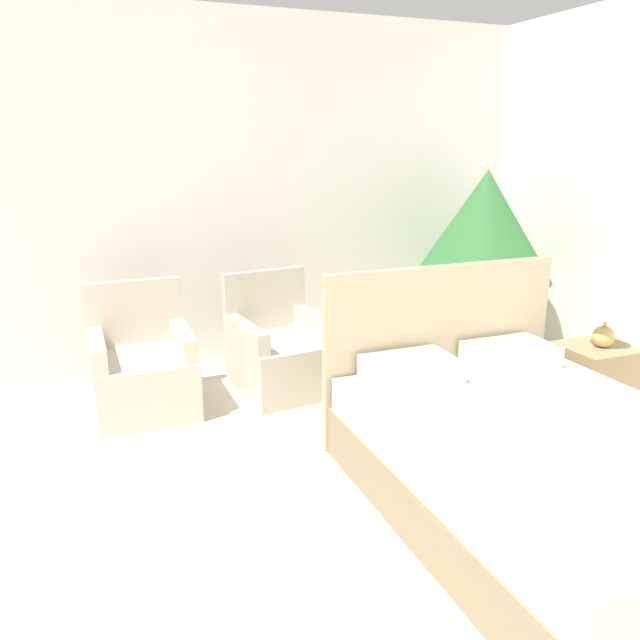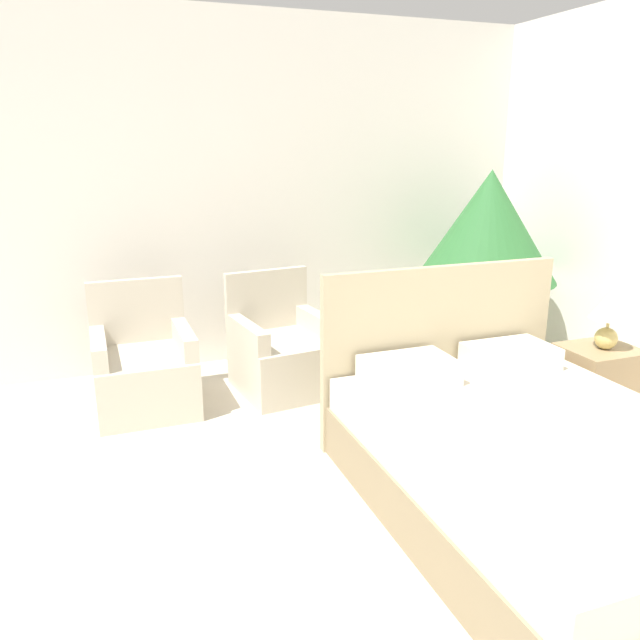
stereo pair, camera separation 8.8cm
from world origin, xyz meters
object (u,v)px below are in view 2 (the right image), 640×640
armchair_near_window_right (283,356)px  potted_palm (488,230)px  table_lamp (610,311)px  armchair_near_window_left (145,373)px  nightstand (597,384)px  bed (536,463)px

armchair_near_window_right → potted_palm: size_ratio=0.54×
armchair_near_window_right → table_lamp: table_lamp is taller
armchair_near_window_left → nightstand: bearing=-24.3°
bed → armchair_near_window_right: (-0.74, 2.06, -0.01)m
armchair_near_window_right → potted_palm: bearing=-6.2°
armchair_near_window_right → nightstand: (1.87, -1.29, -0.01)m
potted_palm → table_lamp: bearing=-87.8°
armchair_near_window_left → armchair_near_window_right: (1.04, -0.00, 0.00)m
armchair_near_window_right → nightstand: bearing=-41.9°
table_lamp → armchair_near_window_left: bearing=155.9°
potted_palm → table_lamp: size_ratio=4.06×
bed → table_lamp: size_ratio=5.33×
nightstand → table_lamp: bearing=-69.7°
armchair_near_window_left → table_lamp: bearing=-24.6°
armchair_near_window_right → armchair_near_window_left: bearing=172.7°
bed → armchair_near_window_right: bed is taller
bed → armchair_near_window_left: 2.72m
nightstand → table_lamp: (0.01, -0.02, 0.53)m
table_lamp → bed: bearing=-146.4°
nightstand → table_lamp: size_ratio=1.30×
potted_palm → nightstand: (0.04, -1.32, -0.89)m
nightstand → table_lamp: table_lamp is taller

